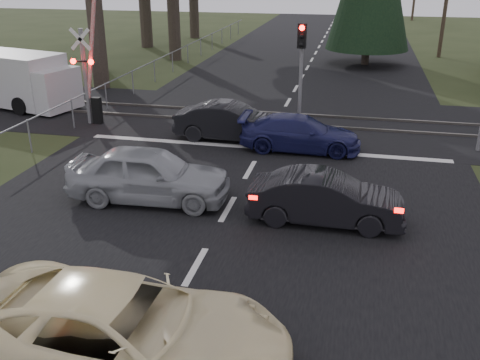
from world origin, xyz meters
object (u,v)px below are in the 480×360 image
(traffic_signal_center, at_px, (301,59))
(dark_hatchback, at_px, (326,199))
(crossing_signal, at_px, (90,74))
(white_van, at_px, (15,80))
(silver_car, at_px, (149,175))
(cream_coupe, at_px, (121,332))
(blue_sedan, at_px, (300,133))
(dark_car_far, at_px, (231,122))

(traffic_signal_center, height_order, dark_hatchback, traffic_signal_center)
(crossing_signal, bearing_deg, white_van, 158.27)
(silver_car, bearing_deg, cream_coupe, -165.42)
(cream_coupe, height_order, blue_sedan, cream_coupe)
(traffic_signal_center, relative_size, silver_car, 0.92)
(crossing_signal, height_order, white_van, crossing_signal)
(traffic_signal_center, bearing_deg, blue_sedan, -82.11)
(crossing_signal, relative_size, dark_car_far, 1.68)
(cream_coupe, xyz_separation_m, white_van, (-11.85, 15.01, 0.46))
(traffic_signal_center, relative_size, blue_sedan, 0.97)
(crossing_signal, bearing_deg, cream_coupe, -61.65)
(blue_sedan, height_order, dark_car_far, dark_car_far)
(cream_coupe, distance_m, white_van, 19.13)
(blue_sedan, bearing_deg, white_van, 74.90)
(cream_coupe, bearing_deg, white_van, 39.93)
(traffic_signal_center, bearing_deg, cream_coupe, -94.90)
(blue_sedan, distance_m, white_van, 13.81)
(crossing_signal, xyz_separation_m, silver_car, (5.02, -6.65, -1.29))
(white_van, bearing_deg, traffic_signal_center, 9.98)
(dark_car_far, bearing_deg, crossing_signal, 84.11)
(crossing_signal, distance_m, traffic_signal_center, 8.36)
(crossing_signal, relative_size, traffic_signal_center, 1.70)
(silver_car, xyz_separation_m, dark_car_far, (0.94, 5.78, -0.08))
(traffic_signal_center, relative_size, cream_coupe, 0.75)
(traffic_signal_center, distance_m, silver_car, 8.46)
(silver_car, xyz_separation_m, blue_sedan, (3.59, 5.17, -0.15))
(crossing_signal, xyz_separation_m, white_van, (-4.77, 1.90, -0.84))
(dark_hatchback, relative_size, silver_car, 0.88)
(traffic_signal_center, bearing_deg, dark_car_far, -142.85)
(cream_coupe, relative_size, blue_sedan, 1.30)
(blue_sedan, distance_m, dark_car_far, 2.72)
(crossing_signal, bearing_deg, silver_car, -52.97)
(crossing_signal, height_order, cream_coupe, crossing_signal)
(crossing_signal, height_order, traffic_signal_center, crossing_signal)
(traffic_signal_center, relative_size, white_van, 0.63)
(white_van, bearing_deg, dark_hatchback, -16.79)
(cream_coupe, relative_size, dark_hatchback, 1.40)
(cream_coupe, relative_size, dark_car_far, 1.32)
(dark_car_far, relative_size, white_van, 0.64)
(dark_car_far, bearing_deg, dark_hatchback, -144.96)
(traffic_signal_center, height_order, dark_car_far, traffic_signal_center)
(dark_car_far, bearing_deg, traffic_signal_center, -50.49)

